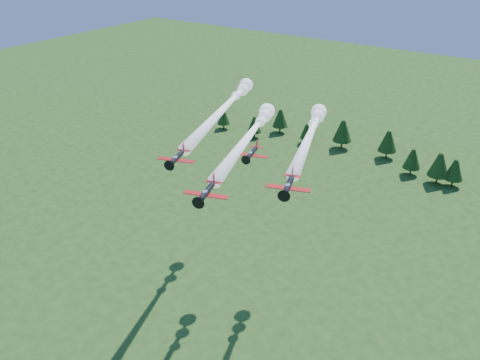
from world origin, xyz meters
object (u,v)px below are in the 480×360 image
Objects in this scene: plane_left at (225,107)px; plane_slot at (252,153)px; plane_lead at (250,135)px; plane_right at (311,133)px.

plane_slot is (20.56, -19.55, -0.01)m from plane_left.
plane_lead is 6.38× the size of plane_slot.
plane_lead is 13.27m from plane_right.
plane_left is (-14.59, 11.17, 0.23)m from plane_lead.
plane_left is at bearing 121.26° from plane_slot.
plane_lead is 10.30m from plane_slot.
plane_right is at bearing 26.30° from plane_lead.
plane_left reaches higher than plane_slot.
plane_slot is at bearing -120.51° from plane_right.
plane_slot is at bearing -72.75° from plane_lead.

